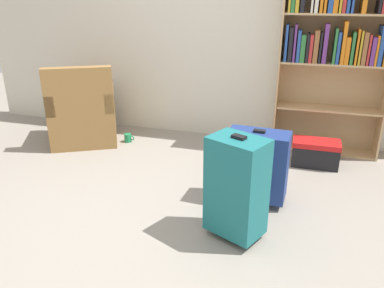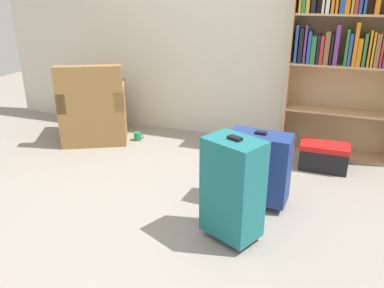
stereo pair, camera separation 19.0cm
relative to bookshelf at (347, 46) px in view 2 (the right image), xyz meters
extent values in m
plane|color=gray|center=(-1.25, -1.86, -1.13)|extent=(10.36, 10.36, 0.00)
cube|color=beige|center=(-1.25, 0.20, 0.17)|extent=(5.92, 0.10, 2.60)
cube|color=tan|center=(-0.51, -0.02, -0.19)|extent=(0.02, 0.29, 1.87)
cube|color=tan|center=(0.01, 0.12, -0.19)|extent=(1.07, 0.02, 1.87)
cube|color=tan|center=(0.01, -0.02, -1.12)|extent=(1.03, 0.27, 0.02)
cube|color=tan|center=(0.01, -0.02, -0.65)|extent=(1.03, 0.27, 0.02)
cube|color=tan|center=(0.01, -0.02, -0.18)|extent=(1.03, 0.27, 0.02)
cube|color=tan|center=(0.01, -0.02, 0.29)|extent=(1.03, 0.27, 0.02)
cube|color=#264C99|center=(-0.46, -0.07, 0.01)|extent=(0.02, 0.17, 0.36)
cube|color=black|center=(-0.42, -0.07, -0.01)|extent=(0.04, 0.17, 0.33)
cube|color=#66337F|center=(-0.38, -0.07, 0.01)|extent=(0.02, 0.17, 0.36)
cube|color=#264C99|center=(-0.34, -0.04, -0.02)|extent=(0.03, 0.23, 0.31)
cube|color=#2D7238|center=(-0.30, -0.07, -0.04)|extent=(0.04, 0.16, 0.26)
cube|color=black|center=(-0.26, -0.05, -0.04)|extent=(0.02, 0.21, 0.27)
cube|color=#B22D2D|center=(-0.22, -0.07, -0.04)|extent=(0.03, 0.17, 0.27)
cube|color=brown|center=(-0.18, -0.06, -0.02)|extent=(0.04, 0.19, 0.31)
cube|color=black|center=(-0.14, -0.05, -0.03)|extent=(0.02, 0.20, 0.29)
cube|color=#66337F|center=(-0.09, -0.06, 0.01)|extent=(0.04, 0.18, 0.37)
cube|color=#2D7238|center=(0.00, -0.03, -0.01)|extent=(0.02, 0.25, 0.33)
cube|color=#264C99|center=(0.03, -0.03, -0.02)|extent=(0.03, 0.24, 0.30)
cube|color=orange|center=(0.07, -0.06, 0.03)|extent=(0.03, 0.18, 0.40)
cube|color=orange|center=(0.11, -0.07, -0.04)|extent=(0.04, 0.17, 0.26)
cube|color=#2D7238|center=(0.16, -0.04, -0.02)|extent=(0.03, 0.22, 0.30)
cube|color=orange|center=(0.19, -0.06, -0.01)|extent=(0.02, 0.18, 0.33)
cube|color=gold|center=(0.23, -0.07, -0.01)|extent=(0.02, 0.17, 0.32)
cube|color=brown|center=(0.26, -0.04, -0.02)|extent=(0.04, 0.24, 0.31)
cube|color=#B22D2D|center=(0.30, -0.04, -0.03)|extent=(0.02, 0.23, 0.29)
cube|color=olive|center=(-2.63, -0.44, -0.93)|extent=(0.94, 0.94, 0.40)
cube|color=tan|center=(-2.63, -0.44, -0.69)|extent=(0.71, 0.75, 0.08)
cube|color=olive|center=(-2.50, -0.70, -0.48)|extent=(0.68, 0.43, 0.50)
cube|color=olive|center=(-2.36, -0.31, -0.62)|extent=(0.41, 0.67, 0.22)
cube|color=olive|center=(-2.90, -0.58, -0.62)|extent=(0.41, 0.67, 0.22)
cylinder|color=#1E7F4C|center=(-2.13, -0.37, -1.08)|extent=(0.08, 0.08, 0.10)
torus|color=#1E7F4C|center=(-2.08, -0.37, -1.08)|extent=(0.06, 0.01, 0.06)
cube|color=black|center=(-0.07, -0.43, -1.02)|extent=(0.44, 0.24, 0.23)
cube|color=red|center=(-0.07, -0.43, -0.90)|extent=(0.45, 0.25, 0.05)
cube|color=#19666B|center=(-0.62, -1.83, -0.73)|extent=(0.45, 0.39, 0.69)
cube|color=black|center=(-0.62, -1.83, -0.38)|extent=(0.11, 0.09, 0.02)
cylinder|color=black|center=(-0.74, -1.78, -1.10)|extent=(0.07, 0.07, 0.05)
cylinder|color=black|center=(-0.50, -1.88, -1.10)|extent=(0.07, 0.07, 0.05)
cube|color=navy|center=(-0.55, -1.30, -0.80)|extent=(0.49, 0.27, 0.55)
cube|color=black|center=(-0.55, -1.30, -0.52)|extent=(0.09, 0.05, 0.02)
cylinder|color=black|center=(-0.72, -1.29, -1.10)|extent=(0.05, 0.05, 0.05)
cylinder|color=black|center=(-0.38, -1.31, -1.10)|extent=(0.05, 0.05, 0.05)
camera|label=1|loc=(-0.27, -4.11, 0.49)|focal=35.83mm
camera|label=2|loc=(-0.09, -4.05, 0.49)|focal=35.83mm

